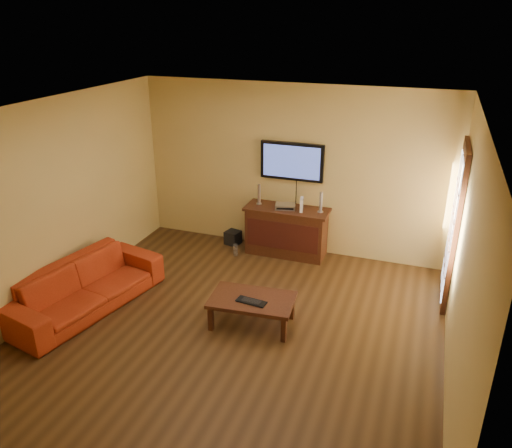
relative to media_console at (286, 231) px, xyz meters
The scene contains 14 objects.
ground_plane 2.27m from the media_console, 90.19° to the right, with size 5.00×5.00×0.00m, color #38230F.
room_walls 2.06m from the media_console, 90.26° to the right, with size 5.00×5.00×5.00m.
french_door 2.59m from the media_console, 12.39° to the right, with size 0.07×1.02×2.22m.
media_console is the anchor object (origin of this frame).
television 1.13m from the media_console, 90.00° to the left, with size 1.02×0.08×0.60m.
coffee_table 2.09m from the media_console, 85.16° to the right, with size 1.09×0.72×0.38m.
sofa 3.20m from the media_console, 129.84° to the right, with size 2.16×0.63×0.84m, color #A82F12.
speaker_left 0.73m from the media_console, behind, with size 0.09×0.09×0.33m.
speaker_right 0.76m from the media_console, ahead, with size 0.09×0.09×0.33m.
av_receiver 0.43m from the media_console, behind, with size 0.31×0.22×0.07m, color silver.
game_console 0.56m from the media_console, ahead, with size 0.05×0.16×0.22m, color white.
subwoofer 1.00m from the media_console, behind, with size 0.23×0.23×0.23m, color black.
bottle 0.88m from the media_console, 154.66° to the right, with size 0.07×0.07×0.22m.
keyboard 2.18m from the media_console, 84.77° to the right, with size 0.39×0.18×0.02m.
Camera 1 is at (2.04, -4.86, 3.66)m, focal length 35.00 mm.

